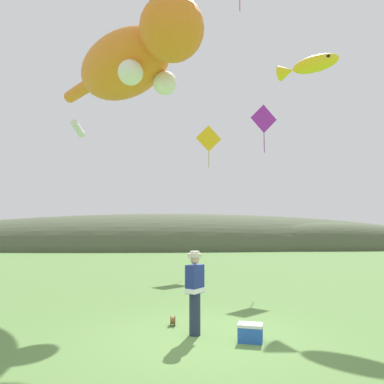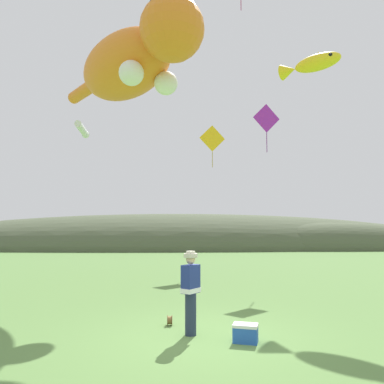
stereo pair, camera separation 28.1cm
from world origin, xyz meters
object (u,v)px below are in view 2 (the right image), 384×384
at_px(kite_fish_windsock, 311,64).
at_px(kite_diamond_violet, 266,119).
at_px(kite_giant_cat, 134,61).
at_px(kite_diamond_gold, 212,139).
at_px(festival_attendant, 191,290).
at_px(kite_tube_streamer, 82,129).
at_px(picnic_cooler, 245,333).
at_px(kite_spool, 170,320).

height_order(kite_fish_windsock, kite_diamond_violet, kite_fish_windsock).
bearing_deg(kite_fish_windsock, kite_giant_cat, 176.97).
bearing_deg(kite_diamond_gold, festival_attendant, -98.00).
relative_size(kite_giant_cat, kite_tube_streamer, 3.50).
height_order(picnic_cooler, kite_tube_streamer, kite_tube_streamer).
distance_m(kite_fish_windsock, kite_tube_streamer, 12.12).
xyz_separation_m(kite_tube_streamer, kite_diamond_gold, (7.14, 0.50, -0.31)).
relative_size(kite_tube_streamer, kite_diamond_violet, 1.06).
bearing_deg(kite_fish_windsock, kite_diamond_violet, 117.75).
bearing_deg(kite_diamond_gold, kite_fish_windsock, -64.21).
bearing_deg(picnic_cooler, kite_fish_windsock, 58.40).
distance_m(kite_spool, kite_diamond_violet, 10.96).
bearing_deg(kite_fish_windsock, picnic_cooler, -121.60).
bearing_deg(kite_diamond_violet, kite_diamond_gold, 114.72).
distance_m(kite_fish_windsock, kite_diamond_gold, 7.56).
height_order(festival_attendant, kite_fish_windsock, kite_fish_windsock).
distance_m(festival_attendant, kite_giant_cat, 10.17).
height_order(kite_giant_cat, kite_diamond_violet, kite_giant_cat).
bearing_deg(kite_diamond_violet, kite_tube_streamer, 157.12).
bearing_deg(festival_attendant, kite_diamond_violet, 65.12).
xyz_separation_m(picnic_cooler, kite_fish_windsock, (3.90, 6.34, 8.47)).
relative_size(festival_attendant, kite_fish_windsock, 0.80).
height_order(picnic_cooler, kite_giant_cat, kite_giant_cat).
bearing_deg(picnic_cooler, kite_giant_cat, 114.59).
bearing_deg(kite_spool, kite_diamond_gold, 79.29).
relative_size(festival_attendant, kite_tube_streamer, 0.76).
height_order(festival_attendant, kite_diamond_violet, kite_diamond_violet).
bearing_deg(kite_giant_cat, kite_fish_windsock, -3.03).
xyz_separation_m(festival_attendant, kite_tube_streamer, (-5.39, 11.98, 6.55)).
relative_size(festival_attendant, kite_giant_cat, 0.22).
bearing_deg(kite_tube_streamer, kite_spool, -66.17).
distance_m(kite_tube_streamer, kite_diamond_gold, 7.17).
height_order(festival_attendant, kite_giant_cat, kite_giant_cat).
xyz_separation_m(picnic_cooler, kite_giant_cat, (-3.07, 6.71, 8.61)).
xyz_separation_m(festival_attendant, kite_diamond_gold, (1.75, 12.48, 6.24)).
xyz_separation_m(kite_spool, picnic_cooler, (1.53, -1.34, 0.06)).
relative_size(picnic_cooler, kite_fish_windsock, 0.25).
height_order(kite_giant_cat, kite_tube_streamer, kite_giant_cat).
height_order(kite_spool, kite_tube_streamer, kite_tube_streamer).
height_order(kite_giant_cat, kite_diamond_gold, kite_giant_cat).
bearing_deg(kite_giant_cat, kite_diamond_gold, 59.28).
xyz_separation_m(picnic_cooler, kite_diamond_violet, (2.69, 8.65, 6.93)).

